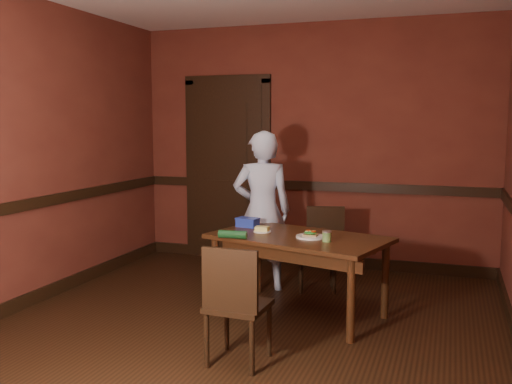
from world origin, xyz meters
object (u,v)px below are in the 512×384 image
Objects in this scene: chair_far at (317,249)px; sandwich_plate at (310,236)px; dining_table at (298,275)px; cheese_saucer at (262,230)px; chair_near at (238,303)px; person at (262,211)px; food_tub at (248,222)px; sauce_jar at (327,236)px.

chair_far is 3.32× the size of sandwich_plate.
cheese_saucer reaches higher than dining_table.
cheese_saucer is at bearing -77.22° from chair_near.
chair_far reaches higher than sandwich_plate.
dining_table is 0.50m from cheese_saucer.
food_tub is (-0.02, -0.35, -0.05)m from person.
dining_table is 16.50× the size of sauce_jar.
sandwich_plate is 2.75× the size of sauce_jar.
person is 10.04× the size of cheese_saucer.
food_tub is (-0.54, 0.25, 0.38)m from dining_table.
person reaches higher than dining_table.
dining_table is 0.91m from person.
sandwich_plate is at bearing 113.72° from person.
cheese_saucer is (-0.45, 0.10, 0.00)m from sandwich_plate.
chair_far is 0.97× the size of chair_near.
chair_near is at bearing -79.42° from cheese_saucer.
food_tub is at bearing 65.89° from person.
food_tub is (-0.65, 0.29, 0.02)m from sandwich_plate.
person is at bearing 108.58° from cheese_saucer.
sandwich_plate is (0.63, -0.64, -0.08)m from person.
dining_table is 0.75m from chair_far.
chair_far reaches higher than sauce_jar.
chair_near is at bearing 82.41° from person.
person reaches higher than chair_near.
cheese_saucer is at bearing -33.58° from food_tub.
cheese_saucer is 0.28m from food_tub.
chair_near reaches higher than dining_table.
chair_near is 1.05m from sauce_jar.
food_tub is at bearing -152.38° from chair_far.
person is 1.09m from sauce_jar.
cheese_saucer is (-0.61, 0.21, -0.02)m from sauce_jar.
person is at bearing -74.58° from chair_near.
sauce_jar is (0.16, -0.11, 0.03)m from sandwich_plate.
chair_near is (-0.13, -1.07, 0.07)m from dining_table.
cheese_saucer is (-0.21, 1.14, 0.28)m from chair_near.
sandwich_plate reaches higher than dining_table.
chair_near reaches higher than sandwich_plate.
food_tub is (-0.20, 0.19, 0.02)m from cheese_saucer.
chair_far is at bearing 106.75° from dining_table.
sandwich_plate is at bearing -4.83° from dining_table.
chair_far is at bearing 107.41° from sauce_jar.
chair_near is at bearing -81.22° from dining_table.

